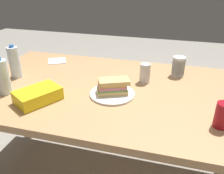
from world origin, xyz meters
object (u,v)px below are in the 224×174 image
at_px(dining_table, 116,100).
at_px(water_bottle_tall, 3,77).
at_px(soda_can_silver, 145,73).
at_px(soda_can_red, 222,115).
at_px(chip_bag, 38,95).
at_px(paper_plate, 112,94).
at_px(water_bottle_spare, 15,62).
at_px(sandwich, 113,86).
at_px(plastic_cup_stack, 178,66).

bearing_deg(dining_table, water_bottle_tall, -159.75).
xyz_separation_m(water_bottle_tall, soda_can_silver, (0.76, 0.36, -0.04)).
distance_m(soda_can_red, chip_bag, 0.92).
relative_size(paper_plate, water_bottle_spare, 1.17).
height_order(chip_bag, water_bottle_spare, water_bottle_spare).
bearing_deg(sandwich, soda_can_red, -16.70).
xyz_separation_m(paper_plate, soda_can_red, (0.56, -0.16, 0.05)).
distance_m(dining_table, chip_bag, 0.46).
bearing_deg(paper_plate, water_bottle_spare, 173.51).
height_order(dining_table, soda_can_red, soda_can_red).
xyz_separation_m(paper_plate, water_bottle_spare, (-0.68, 0.08, 0.10)).
relative_size(water_bottle_spare, soda_can_silver, 1.80).
distance_m(chip_bag, water_bottle_spare, 0.41).
height_order(soda_can_red, water_bottle_tall, water_bottle_tall).
bearing_deg(plastic_cup_stack, paper_plate, -132.90).
bearing_deg(soda_can_silver, water_bottle_tall, -154.56).
xyz_separation_m(water_bottle_tall, plastic_cup_stack, (0.96, 0.52, -0.04)).
distance_m(soda_can_red, water_bottle_tall, 1.16).
relative_size(sandwich, soda_can_red, 1.64).
relative_size(dining_table, water_bottle_spare, 8.23).
xyz_separation_m(dining_table, water_bottle_tall, (-0.60, -0.22, 0.18)).
distance_m(paper_plate, soda_can_red, 0.58).
xyz_separation_m(paper_plate, chip_bag, (-0.37, -0.17, 0.03)).
relative_size(chip_bag, water_bottle_tall, 1.06).
relative_size(plastic_cup_stack, soda_can_silver, 1.07).
bearing_deg(paper_plate, dining_table, 89.17).
bearing_deg(water_bottle_spare, soda_can_red, -10.99).
relative_size(chip_bag, water_bottle_spare, 1.05).
height_order(dining_table, chip_bag, chip_bag).
xyz_separation_m(chip_bag, water_bottle_spare, (-0.31, 0.25, 0.07)).
distance_m(dining_table, paper_plate, 0.12).
xyz_separation_m(chip_bag, soda_can_silver, (0.52, 0.39, 0.03)).
distance_m(water_bottle_tall, water_bottle_spare, 0.23).
height_order(plastic_cup_stack, soda_can_silver, plastic_cup_stack).
relative_size(paper_plate, sandwich, 1.28).
relative_size(soda_can_red, plastic_cup_stack, 0.93).
distance_m(water_bottle_tall, plastic_cup_stack, 1.09).
xyz_separation_m(paper_plate, plastic_cup_stack, (0.36, 0.38, 0.06)).
bearing_deg(dining_table, water_bottle_spare, -179.49).
distance_m(paper_plate, soda_can_silver, 0.27).
bearing_deg(paper_plate, soda_can_red, -16.32).
bearing_deg(chip_bag, water_bottle_spare, 82.33).
distance_m(chip_bag, soda_can_silver, 0.65).
relative_size(paper_plate, plastic_cup_stack, 1.96).
xyz_separation_m(dining_table, chip_bag, (-0.37, -0.26, 0.11)).
bearing_deg(chip_bag, paper_plate, -33.56).
bearing_deg(dining_table, sandwich, -88.94).
bearing_deg(water_bottle_tall, chip_bag, -8.30).
relative_size(dining_table, soda_can_silver, 14.83).
distance_m(paper_plate, water_bottle_spare, 0.69).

